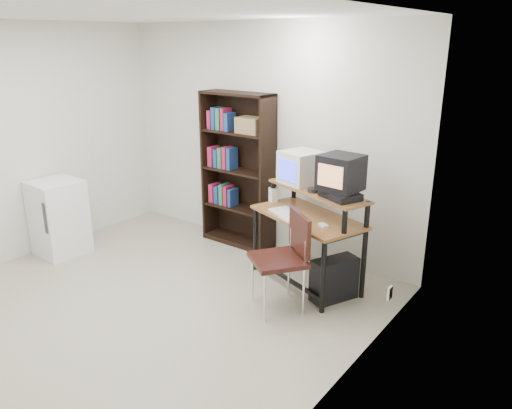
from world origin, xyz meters
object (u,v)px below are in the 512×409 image
Objects in this scene: crt_tv at (341,173)px; crt_monitor at (301,168)px; mini_fridge at (59,217)px; pc_tower at (334,279)px; computer_desk at (309,220)px; bookshelf at (239,168)px; school_chair at (286,251)px.

crt_monitor is at bearing 166.80° from crt_tv.
pc_tower is at bearing 19.61° from mini_fridge.
computer_desk is 1.34m from bookshelf.
crt_tv is 0.21× the size of bookshelf.
pc_tower is at bearing -59.96° from crt_tv.
bookshelf reaches higher than computer_desk.
crt_monitor is 1.04m from bookshelf.
pc_tower is at bearing 89.73° from school_chair.
pc_tower is at bearing -19.15° from bookshelf.
computer_desk is 2.93× the size of crt_monitor.
computer_desk reaches higher than mini_fridge.
mini_fridge is (-2.82, -0.49, -0.13)m from school_chair.
crt_monitor is 1.18m from pc_tower.
crt_monitor is 1.15× the size of crt_tv.
computer_desk reaches higher than school_chair.
crt_monitor reaches higher than school_chair.
crt_tv is 0.42× the size of school_chair.
school_chair is 0.50× the size of bookshelf.
crt_monitor reaches higher than mini_fridge.
school_chair is at bearing -101.07° from pc_tower.
school_chair is 1.70m from bookshelf.
bookshelf reaches higher than pc_tower.
mini_fridge is at bearing -138.38° from pc_tower.
crt_tv is 0.89m from school_chair.
computer_desk is at bearing -24.92° from crt_monitor.
crt_monitor is at bearing 30.56° from mini_fridge.
crt_monitor is 0.99× the size of pc_tower.
mini_fridge is at bearing -154.49° from crt_tv.
school_chair is (-0.22, -0.57, -0.65)m from crt_tv.
crt_monitor is at bearing 175.34° from pc_tower.
crt_monitor is 0.49× the size of school_chair.
pc_tower is at bearing -2.22° from computer_desk.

